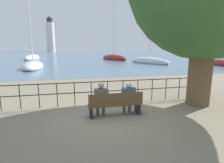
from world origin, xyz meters
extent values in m
plane|color=#7A705B|center=(0.00, 0.00, 0.00)|extent=(1000.00, 1000.00, 0.00)
cube|color=slate|center=(0.00, 158.24, 0.00)|extent=(600.00, 300.00, 0.01)
cylinder|color=brown|center=(3.90, 0.47, 1.47)|extent=(0.97, 0.97, 2.95)
cube|color=brown|center=(0.00, 0.00, 0.42)|extent=(1.98, 0.45, 0.05)
cube|color=brown|center=(0.00, -0.21, 0.68)|extent=(1.98, 0.04, 0.45)
cube|color=black|center=(-0.89, 0.00, 0.20)|extent=(0.10, 0.41, 0.40)
cube|color=black|center=(0.89, 0.00, 0.20)|extent=(0.10, 0.41, 0.40)
cylinder|color=#4C4C51|center=(-0.62, 0.16, 0.23)|extent=(0.11, 0.11, 0.45)
cylinder|color=#4C4C51|center=(-0.40, 0.16, 0.23)|extent=(0.11, 0.11, 0.45)
cube|color=#4C4C51|center=(-0.51, 0.07, 0.50)|extent=(0.41, 0.26, 0.14)
cube|color=#4C4C51|center=(-0.51, -0.02, 0.75)|extent=(0.49, 0.24, 0.60)
sphere|color=#A87A5B|center=(-0.51, -0.02, 1.18)|extent=(0.22, 0.22, 0.22)
cylinder|color=navy|center=(0.40, 0.16, 0.23)|extent=(0.11, 0.11, 0.45)
cylinder|color=navy|center=(0.62, 0.16, 0.23)|extent=(0.11, 0.11, 0.45)
cube|color=navy|center=(0.51, 0.07, 0.50)|extent=(0.41, 0.26, 0.14)
cube|color=navy|center=(0.51, -0.02, 0.74)|extent=(0.48, 0.24, 0.59)
sphere|color=tan|center=(0.51, -0.02, 1.15)|extent=(0.21, 0.21, 0.21)
cylinder|color=black|center=(-4.32, 1.43, 0.53)|extent=(0.04, 0.04, 1.05)
cylinder|color=black|center=(-3.60, 1.43, 0.53)|extent=(0.04, 0.04, 1.05)
cylinder|color=black|center=(-2.88, 1.43, 0.53)|extent=(0.04, 0.04, 1.05)
cylinder|color=black|center=(-2.16, 1.43, 0.53)|extent=(0.04, 0.04, 1.05)
cylinder|color=black|center=(-1.44, 1.43, 0.53)|extent=(0.04, 0.04, 1.05)
cylinder|color=black|center=(-0.72, 1.43, 0.53)|extent=(0.04, 0.04, 1.05)
cylinder|color=black|center=(0.00, 1.43, 0.53)|extent=(0.04, 0.04, 1.05)
cylinder|color=black|center=(0.72, 1.43, 0.53)|extent=(0.04, 0.04, 1.05)
cylinder|color=black|center=(1.44, 1.43, 0.53)|extent=(0.04, 0.04, 1.05)
cylinder|color=black|center=(2.16, 1.43, 0.53)|extent=(0.04, 0.04, 1.05)
cylinder|color=black|center=(2.88, 1.43, 0.53)|extent=(0.04, 0.04, 1.05)
cylinder|color=black|center=(3.60, 1.43, 0.53)|extent=(0.04, 0.04, 1.05)
cylinder|color=black|center=(4.32, 1.43, 0.53)|extent=(0.04, 0.04, 1.05)
cylinder|color=black|center=(5.04, 1.43, 0.53)|extent=(0.04, 0.04, 1.05)
cylinder|color=black|center=(0.00, 1.43, 1.02)|extent=(10.07, 0.04, 0.04)
cylinder|color=black|center=(0.00, 1.43, 0.58)|extent=(10.07, 0.04, 0.04)
ellipsoid|color=silver|center=(-6.27, 17.27, 0.24)|extent=(2.88, 7.49, 1.22)
cylinder|color=silver|center=(-6.27, 17.27, 4.97)|extent=(0.14, 0.14, 8.72)
ellipsoid|color=silver|center=(-9.98, 34.96, 0.31)|extent=(3.05, 7.68, 1.57)
cylinder|color=silver|center=(-9.98, 34.96, 4.55)|extent=(0.14, 0.14, 7.54)
ellipsoid|color=maroon|center=(7.13, 30.38, 0.33)|extent=(4.84, 8.38, 1.64)
cylinder|color=silver|center=(7.13, 30.38, 6.71)|extent=(0.14, 0.14, 11.79)
ellipsoid|color=silver|center=(10.77, 20.61, 0.28)|extent=(4.86, 7.91, 1.42)
cylinder|color=silver|center=(10.77, 20.61, 5.53)|extent=(0.14, 0.14, 9.63)
ellipsoid|color=maroon|center=(19.57, 15.18, 0.25)|extent=(2.29, 6.33, 1.23)
cylinder|color=silver|center=(-15.76, 126.19, 9.89)|extent=(5.45, 5.45, 19.78)
cylinder|color=#2D2D33|center=(-15.76, 126.19, 20.98)|extent=(3.81, 3.81, 2.41)
cone|color=#4C1E19|center=(-15.76, 126.19, 23.16)|extent=(4.36, 4.36, 1.93)
camera|label=1|loc=(-1.47, -6.00, 2.47)|focal=28.00mm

